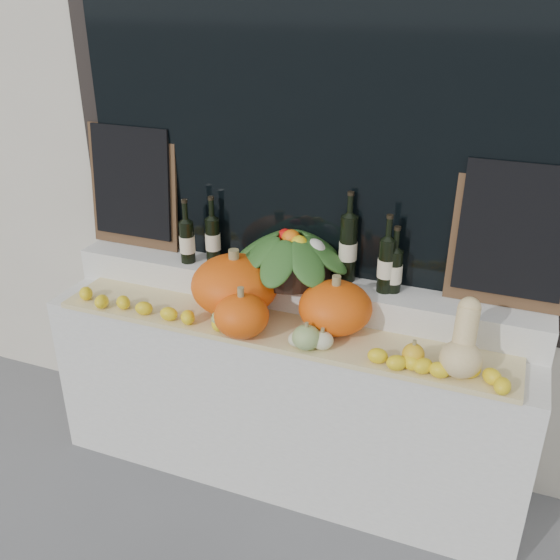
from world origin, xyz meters
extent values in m
cube|color=black|center=(0.00, 1.80, 1.90)|extent=(2.40, 0.04, 2.10)
cube|color=black|center=(0.00, 1.77, 1.90)|extent=(2.20, 0.02, 2.00)
cube|color=silver|center=(0.00, 1.52, 0.44)|extent=(2.30, 0.55, 0.88)
cube|color=silver|center=(0.00, 1.68, 0.96)|extent=(2.30, 0.25, 0.16)
cube|color=tan|center=(0.00, 1.40, 0.89)|extent=(2.10, 0.32, 0.02)
ellipsoid|color=#EE580C|center=(-0.24, 1.48, 1.04)|extent=(0.50, 0.50, 0.27)
ellipsoid|color=#EE580C|center=(0.25, 1.48, 1.02)|extent=(0.41, 0.41, 0.22)
ellipsoid|color=#EE580C|center=(-0.12, 1.29, 1.00)|extent=(0.28, 0.28, 0.19)
ellipsoid|color=#E0C183|center=(0.80, 1.32, 0.98)|extent=(0.16, 0.16, 0.15)
cylinder|color=#E0C183|center=(0.80, 1.37, 1.09)|extent=(0.09, 0.14, 0.18)
sphere|color=#E0C183|center=(0.80, 1.41, 1.16)|extent=(0.09, 0.09, 0.09)
ellipsoid|color=#2F691F|center=(0.18, 1.29, 0.96)|extent=(0.12, 0.12, 0.10)
cylinder|color=olive|center=(0.18, 1.29, 1.02)|extent=(0.02, 0.02, 0.02)
ellipsoid|color=#2F691F|center=(-0.21, 1.31, 0.96)|extent=(0.11, 0.11, 0.10)
cylinder|color=olive|center=(-0.21, 1.31, 1.02)|extent=(0.02, 0.02, 0.02)
ellipsoid|color=beige|center=(0.14, 1.29, 0.94)|extent=(0.08, 0.08, 0.06)
cylinder|color=olive|center=(0.14, 1.29, 0.98)|extent=(0.02, 0.02, 0.02)
ellipsoid|color=gold|center=(-0.09, 1.31, 0.97)|extent=(0.12, 0.12, 0.13)
cylinder|color=olive|center=(-0.09, 1.31, 1.05)|extent=(0.02, 0.02, 0.02)
ellipsoid|color=beige|center=(0.25, 1.31, 0.94)|extent=(0.09, 0.09, 0.08)
cylinder|color=olive|center=(0.25, 1.31, 1.00)|extent=(0.02, 0.02, 0.02)
ellipsoid|color=gold|center=(0.62, 1.33, 0.95)|extent=(0.09, 0.09, 0.10)
cylinder|color=olive|center=(0.62, 1.33, 1.01)|extent=(0.02, 0.02, 0.02)
cylinder|color=black|center=(-0.03, 1.66, 1.10)|extent=(0.38, 0.38, 0.11)
cylinder|color=black|center=(-0.56, 1.63, 1.14)|extent=(0.07, 0.07, 0.21)
cylinder|color=black|center=(-0.56, 1.63, 1.30)|extent=(0.03, 0.03, 0.10)
cylinder|color=beige|center=(-0.56, 1.63, 1.13)|extent=(0.08, 0.08, 0.08)
cylinder|color=black|center=(-0.56, 1.63, 1.36)|extent=(0.03, 0.03, 0.02)
cylinder|color=black|center=(-0.46, 1.70, 1.15)|extent=(0.07, 0.07, 0.21)
cylinder|color=black|center=(-0.46, 1.70, 1.30)|extent=(0.03, 0.03, 0.10)
cylinder|color=beige|center=(-0.46, 1.70, 1.14)|extent=(0.08, 0.08, 0.08)
cylinder|color=black|center=(-0.46, 1.70, 1.36)|extent=(0.03, 0.03, 0.02)
cylinder|color=black|center=(0.23, 1.72, 1.20)|extent=(0.08, 0.08, 0.31)
cylinder|color=black|center=(0.23, 1.72, 1.40)|extent=(0.03, 0.03, 0.10)
cylinder|color=beige|center=(0.23, 1.72, 1.19)|extent=(0.08, 0.08, 0.08)
cylinder|color=black|center=(0.23, 1.72, 1.46)|extent=(0.03, 0.03, 0.02)
cylinder|color=black|center=(0.42, 1.67, 1.16)|extent=(0.07, 0.07, 0.25)
cylinder|color=black|center=(0.42, 1.67, 1.34)|extent=(0.03, 0.03, 0.10)
cylinder|color=beige|center=(0.42, 1.67, 1.15)|extent=(0.08, 0.08, 0.08)
cylinder|color=black|center=(0.42, 1.67, 1.40)|extent=(0.03, 0.03, 0.02)
cylinder|color=black|center=(0.45, 1.69, 1.14)|extent=(0.07, 0.07, 0.20)
cylinder|color=black|center=(0.45, 1.69, 1.29)|extent=(0.03, 0.03, 0.10)
cylinder|color=beige|center=(0.45, 1.69, 1.13)|extent=(0.08, 0.08, 0.08)
cylinder|color=black|center=(0.45, 1.69, 1.34)|extent=(0.03, 0.03, 0.02)
cube|color=#4C331E|center=(-0.92, 1.75, 1.35)|extent=(0.50, 0.07, 0.62)
cube|color=black|center=(-0.92, 1.73, 1.38)|extent=(0.44, 0.07, 0.56)
cube|color=#4C331E|center=(0.92, 1.75, 1.35)|extent=(0.50, 0.07, 0.62)
cube|color=black|center=(0.92, 1.73, 1.38)|extent=(0.44, 0.07, 0.56)
camera|label=1|loc=(0.90, -0.83, 2.31)|focal=40.00mm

